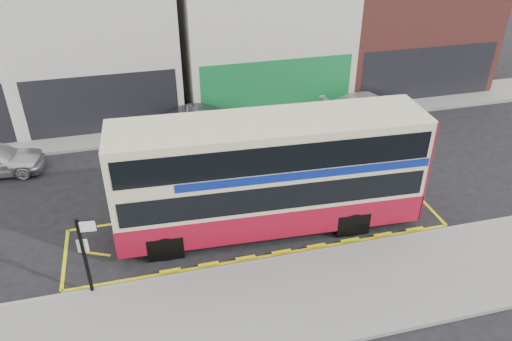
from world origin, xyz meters
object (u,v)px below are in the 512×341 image
object	(u,v)px
double_decker_bus	(270,174)
street_tree_right	(332,50)
bus_stop_post	(85,249)
car_grey	(204,122)
car_white	(369,107)

from	to	relation	value
double_decker_bus	street_tree_right	size ratio (longest dim) A/B	2.37
bus_stop_post	street_tree_right	distance (m)	17.76
bus_stop_post	car_grey	size ratio (longest dim) A/B	0.61
car_white	street_tree_right	size ratio (longest dim) A/B	1.09
bus_stop_post	car_white	world-z (taller)	bus_stop_post
double_decker_bus	bus_stop_post	size ratio (longest dim) A/B	3.99
double_decker_bus	car_white	world-z (taller)	double_decker_bus
car_grey	car_white	size ratio (longest dim) A/B	0.89
car_grey	double_decker_bus	bearing A→B (deg)	-172.82
car_grey	street_tree_right	size ratio (longest dim) A/B	0.97
double_decker_bus	street_tree_right	xyz separation A→B (m)	(6.36, 10.26, 0.88)
bus_stop_post	street_tree_right	world-z (taller)	street_tree_right
bus_stop_post	car_white	xyz separation A→B (m)	(14.05, 9.71, -1.10)
street_tree_right	double_decker_bus	bearing A→B (deg)	-121.79
bus_stop_post	car_white	size ratio (longest dim) A/B	0.54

